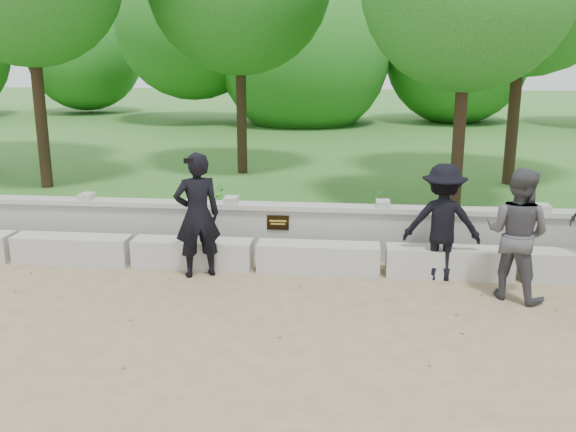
% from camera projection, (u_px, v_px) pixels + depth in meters
% --- Properties ---
extents(ground, '(80.00, 80.00, 0.00)m').
position_uv_depth(ground, '(232.00, 317.00, 8.32)').
color(ground, '#9A865E').
rests_on(ground, ground).
extents(lawn, '(40.00, 22.00, 0.25)m').
position_uv_depth(lawn, '(311.00, 148.00, 21.77)').
color(lawn, '#32581F').
rests_on(lawn, ground).
extents(concrete_bench, '(11.90, 0.45, 0.45)m').
position_uv_depth(concrete_bench, '(255.00, 255.00, 10.10)').
color(concrete_bench, '#ADABA4').
rests_on(concrete_bench, ground).
extents(parapet_wall, '(12.50, 0.35, 0.90)m').
position_uv_depth(parapet_wall, '(261.00, 229.00, 10.71)').
color(parapet_wall, '#A3A19A').
rests_on(parapet_wall, ground).
extents(man_main, '(0.82, 0.77, 1.91)m').
position_uv_depth(man_main, '(197.00, 215.00, 9.63)').
color(man_main, black).
rests_on(man_main, ground).
extents(visitor_left, '(1.13, 1.08, 1.84)m').
position_uv_depth(visitor_left, '(517.00, 234.00, 8.77)').
color(visitor_left, '#424147').
rests_on(visitor_left, ground).
extents(visitor_mid, '(1.18, 0.74, 1.76)m').
position_uv_depth(visitor_mid, '(442.00, 222.00, 9.54)').
color(visitor_mid, black).
rests_on(visitor_mid, ground).
extents(shrub_a, '(0.36, 0.31, 0.57)m').
position_uv_depth(shrub_a, '(171.00, 212.00, 11.55)').
color(shrub_a, '#3E872E').
rests_on(shrub_a, lawn).
extents(shrub_b, '(0.29, 0.35, 0.58)m').
position_uv_depth(shrub_b, '(217.00, 199.00, 12.52)').
color(shrub_b, '#3E872E').
rests_on(shrub_b, lawn).
extents(shrub_c, '(0.68, 0.65, 0.60)m').
position_uv_depth(shrub_c, '(383.00, 209.00, 11.69)').
color(shrub_c, '#3E872E').
rests_on(shrub_c, lawn).
extents(shrub_d, '(0.45, 0.45, 0.60)m').
position_uv_depth(shrub_d, '(219.00, 206.00, 11.93)').
color(shrub_d, '#3E872E').
rests_on(shrub_d, lawn).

